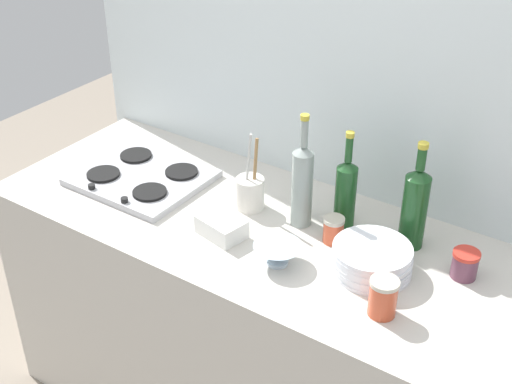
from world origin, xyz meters
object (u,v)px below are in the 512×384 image
Objects in this scene: plate_stack at (372,259)px; wine_bottle_leftmost at (415,206)px; condiment_jar_front at (333,230)px; condiment_jar_rear at (465,264)px; utensil_crock at (250,192)px; condiment_jar_spare at (383,297)px; wine_bottle_mid_left at (346,191)px; wine_bottle_mid_right at (302,183)px; mixing_bowl at (278,253)px; stovetop_hob at (143,177)px; butter_dish at (222,227)px.

plate_stack is 0.21m from wine_bottle_leftmost.
plate_stack is at bearing -22.86° from condiment_jar_front.
wine_bottle_leftmost reaches higher than condiment_jar_rear.
utensil_crock is 2.58× the size of condiment_jar_spare.
condiment_jar_front is at bearing -80.36° from wine_bottle_mid_left.
condiment_jar_front is (-0.16, 0.07, 0.00)m from plate_stack.
wine_bottle_leftmost is 1.06× the size of wine_bottle_mid_left.
wine_bottle_mid_right is at bearing 148.05° from condiment_jar_spare.
condiment_jar_spare is at bearing -31.95° from wine_bottle_mid_right.
mixing_bowl is 1.73× the size of condiment_jar_rear.
condiment_jar_rear is (1.13, 0.11, 0.03)m from stovetop_hob.
wine_bottle_mid_left is 3.91× the size of condiment_jar_rear.
condiment_jar_rear is at bearing 3.37° from utensil_crock.
condiment_jar_spare is at bearing -21.84° from utensil_crock.
wine_bottle_leftmost is 0.35m from condiment_jar_spare.
condiment_jar_spare reaches higher than butter_dish.
mixing_bowl is at bearing -6.33° from butter_dish.
wine_bottle_leftmost is 4.11× the size of condiment_jar_front.
mixing_bowl is at bearing -76.41° from wine_bottle_mid_right.
stovetop_hob is 0.45m from butter_dish.
condiment_jar_spare is (1.00, -0.17, 0.04)m from stovetop_hob.
utensil_crock is at bearing 158.16° from condiment_jar_spare.
condiment_jar_spare is (0.27, -0.22, 0.01)m from condiment_jar_front.
condiment_jar_spare is at bearing -55.07° from plate_stack.
utensil_crock is at bearing -164.63° from wine_bottle_mid_left.
butter_dish is at bearing -130.81° from wine_bottle_mid_right.
mixing_bowl is at bearing -11.93° from stovetop_hob.
butter_dish is 0.51× the size of utensil_crock.
wine_bottle_mid_right reaches higher than stovetop_hob.
wine_bottle_mid_right is 0.48m from condiment_jar_spare.
condiment_jar_rear is 0.30m from condiment_jar_spare.
utensil_crock is (-0.48, 0.09, 0.02)m from plate_stack.
wine_bottle_mid_left is at bearing 11.84° from stovetop_hob.
stovetop_hob is 0.96m from wine_bottle_leftmost.
stovetop_hob is 3.92× the size of condiment_jar_spare.
utensil_crock reaches higher than condiment_jar_rear.
butter_dish reaches higher than stovetop_hob.
stovetop_hob is 2.99× the size of butter_dish.
mixing_bowl is 1.70× the size of condiment_jar_front.
condiment_jar_front reaches higher than stovetop_hob.
wine_bottle_leftmost reaches higher than condiment_jar_front.
condiment_jar_spare is (0.57, -0.05, 0.03)m from butter_dish.
utensil_crock is at bearing 9.21° from stovetop_hob.
mixing_bowl is 1.31× the size of condiment_jar_spare.
wine_bottle_mid_right reaches higher than condiment_jar_spare.
plate_stack is (0.90, -0.02, 0.03)m from stovetop_hob.
plate_stack reaches higher than mixing_bowl.
butter_dish is at bearing 174.53° from condiment_jar_spare.
wine_bottle_mid_left is at bearing 174.21° from condiment_jar_rear.
wine_bottle_mid_left reaches higher than mixing_bowl.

